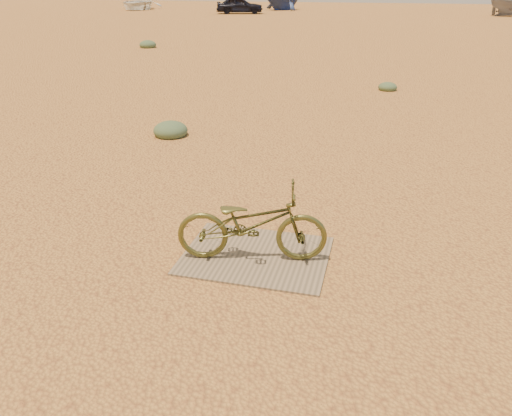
% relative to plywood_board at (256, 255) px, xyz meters
% --- Properties ---
extents(ground, '(120.00, 120.00, 0.00)m').
position_rel_plywood_board_xyz_m(ground, '(-0.23, -0.40, -0.01)').
color(ground, '#C38B3F').
rests_on(ground, ground).
extents(plywood_board, '(1.50, 1.16, 0.02)m').
position_rel_plywood_board_xyz_m(plywood_board, '(0.00, 0.00, 0.00)').
color(plywood_board, '#816D52').
rests_on(plywood_board, ground).
extents(bicycle, '(1.59, 0.84, 0.80)m').
position_rel_plywood_board_xyz_m(bicycle, '(-0.02, -0.08, 0.41)').
color(bicycle, '#4E4E22').
rests_on(bicycle, plywood_board).
extents(car, '(3.98, 2.39, 1.27)m').
position_rel_plywood_board_xyz_m(car, '(-10.96, 37.23, 0.62)').
color(car, black).
rests_on(car, ground).
extents(boat_near_left, '(4.63, 5.84, 1.09)m').
position_rel_plywood_board_xyz_m(boat_near_left, '(-21.64, 40.40, 0.53)').
color(boat_near_left, white).
rests_on(boat_near_left, ground).
extents(kale_a, '(0.63, 0.63, 0.35)m').
position_rel_plywood_board_xyz_m(kale_a, '(-2.63, 3.88, -0.01)').
color(kale_a, '#526746').
rests_on(kale_a, ground).
extents(kale_b, '(0.48, 0.48, 0.27)m').
position_rel_plywood_board_xyz_m(kale_b, '(1.19, 9.11, -0.01)').
color(kale_b, '#526746').
rests_on(kale_b, ground).
extents(kale_c, '(0.69, 0.69, 0.38)m').
position_rel_plywood_board_xyz_m(kale_c, '(-8.68, 15.54, -0.01)').
color(kale_c, '#526746').
rests_on(kale_c, ground).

